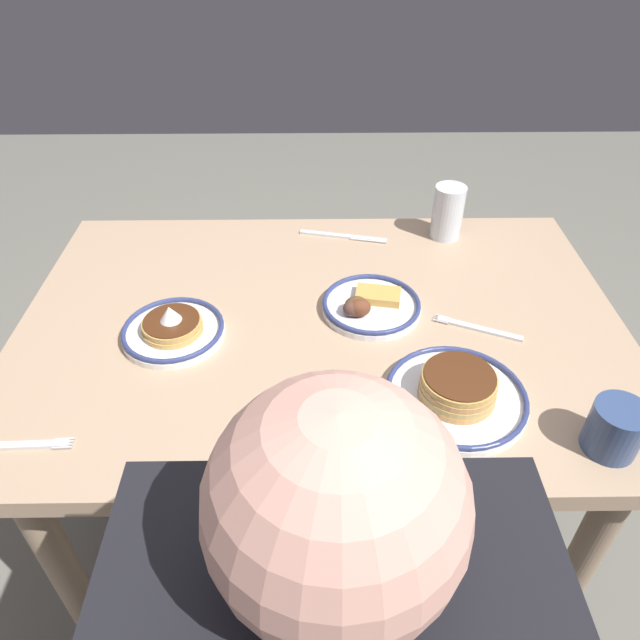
% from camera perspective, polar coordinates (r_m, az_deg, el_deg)
% --- Properties ---
extents(ground_plane, '(6.00, 6.00, 0.00)m').
position_cam_1_polar(ground_plane, '(1.77, 0.08, -19.37)').
color(ground_plane, slate).
extents(dining_table, '(1.25, 0.86, 0.75)m').
position_cam_1_polar(dining_table, '(1.26, 0.10, -3.64)').
color(dining_table, tan).
rests_on(dining_table, ground_plane).
extents(plate_near_main, '(0.21, 0.21, 0.05)m').
position_cam_1_polar(plate_near_main, '(1.22, 4.90, 1.48)').
color(plate_near_main, white).
rests_on(plate_near_main, dining_table).
extents(plate_center_pancakes, '(0.20, 0.20, 0.07)m').
position_cam_1_polar(plate_center_pancakes, '(1.18, -14.30, -0.86)').
color(plate_center_pancakes, white).
rests_on(plate_center_pancakes, dining_table).
extents(plate_far_companion, '(0.25, 0.25, 0.06)m').
position_cam_1_polar(plate_far_companion, '(1.04, 13.32, -7.00)').
color(plate_far_companion, white).
rests_on(plate_far_companion, dining_table).
extents(coffee_mug, '(0.11, 0.09, 0.09)m').
position_cam_1_polar(coffee_mug, '(1.04, 27.22, -9.42)').
color(coffee_mug, '#334772').
rests_on(coffee_mug, dining_table).
extents(drinking_glass, '(0.08, 0.08, 0.13)m').
position_cam_1_polar(drinking_glass, '(1.48, 12.45, 10.12)').
color(drinking_glass, silver).
rests_on(drinking_glass, dining_table).
extents(fork_near, '(0.17, 0.09, 0.01)m').
position_cam_1_polar(fork_near, '(1.22, 15.24, -0.78)').
color(fork_near, silver).
rests_on(fork_near, dining_table).
extents(fork_far, '(0.18, 0.02, 0.01)m').
position_cam_1_polar(fork_far, '(1.08, -27.60, -10.90)').
color(fork_far, silver).
rests_on(fork_far, dining_table).
extents(butter_knife, '(0.22, 0.06, 0.01)m').
position_cam_1_polar(butter_knife, '(1.47, 2.29, 8.27)').
color(butter_knife, silver).
rests_on(butter_knife, dining_table).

